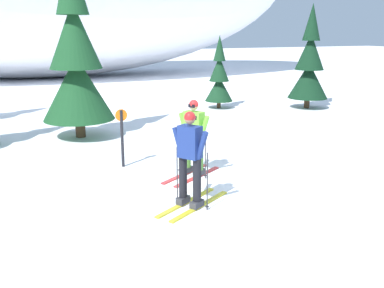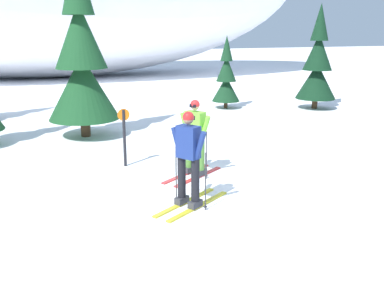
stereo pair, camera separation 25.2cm
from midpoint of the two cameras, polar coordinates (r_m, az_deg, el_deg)
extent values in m
plane|color=white|center=(9.42, 9.08, -5.02)|extent=(120.00, 120.00, 0.00)
cube|color=gold|center=(8.27, -0.02, -7.58)|extent=(1.52, 1.01, 0.03)
cube|color=gold|center=(8.10, 1.76, -8.09)|extent=(1.52, 1.01, 0.03)
cube|color=#38383D|center=(8.17, -0.44, -7.31)|extent=(0.31, 0.27, 0.12)
cube|color=#38383D|center=(8.00, 1.34, -7.82)|extent=(0.31, 0.27, 0.12)
cylinder|color=black|center=(8.01, -0.45, -4.30)|extent=(0.15, 0.15, 0.79)
cylinder|color=black|center=(7.83, 1.36, -4.75)|extent=(0.15, 0.15, 0.79)
cube|color=navy|center=(7.72, 0.45, 0.27)|extent=(0.41, 0.46, 0.58)
cylinder|color=navy|center=(7.88, -0.98, 0.16)|extent=(0.23, 0.29, 0.58)
cylinder|color=navy|center=(7.60, 1.94, -0.41)|extent=(0.23, 0.29, 0.58)
sphere|color=#A37556|center=(7.63, 0.46, 3.30)|extent=(0.19, 0.19, 0.19)
sphere|color=red|center=(7.62, 0.46, 3.52)|extent=(0.21, 0.21, 0.21)
cube|color=black|center=(7.69, 0.82, 3.46)|extent=(0.11, 0.15, 0.07)
cylinder|color=#2D2D33|center=(8.16, -1.20, -3.98)|extent=(0.02, 0.02, 1.07)
cylinder|color=#2D2D33|center=(8.33, -1.18, -7.09)|extent=(0.07, 0.07, 0.01)
cylinder|color=#2D2D33|center=(7.78, 2.70, -4.94)|extent=(0.02, 0.02, 1.07)
cylinder|color=#2D2D33|center=(7.96, 2.66, -8.18)|extent=(0.07, 0.07, 0.01)
cube|color=red|center=(9.64, 1.59, -4.28)|extent=(1.42, 0.97, 0.03)
cube|color=red|center=(9.83, -0.02, -3.90)|extent=(1.42, 0.97, 0.03)
cube|color=#38383D|center=(9.70, 1.93, -3.70)|extent=(0.31, 0.27, 0.12)
cube|color=#38383D|center=(9.88, 0.32, -3.34)|extent=(0.31, 0.27, 0.12)
cylinder|color=#4C8433|center=(9.57, 1.95, -1.26)|extent=(0.15, 0.15, 0.74)
cylinder|color=#4C8433|center=(9.76, 0.33, -0.94)|extent=(0.15, 0.15, 0.74)
cube|color=#75C638|center=(9.51, 1.15, 2.63)|extent=(0.43, 0.49, 0.55)
cylinder|color=#75C638|center=(9.37, 2.46, 2.02)|extent=(0.23, 0.28, 0.58)
cylinder|color=#75C638|center=(9.67, -0.12, 2.43)|extent=(0.23, 0.28, 0.58)
sphere|color=tan|center=(9.43, 1.16, 4.99)|extent=(0.19, 0.19, 0.19)
sphere|color=red|center=(9.43, 1.16, 5.17)|extent=(0.21, 0.21, 0.21)
cube|color=black|center=(9.36, 0.88, 4.99)|extent=(0.11, 0.15, 0.07)
cylinder|color=#2D2D33|center=(9.42, 2.67, -1.49)|extent=(0.02, 0.02, 1.05)
cylinder|color=#2D2D33|center=(9.56, 2.64, -4.17)|extent=(0.07, 0.07, 0.01)
cylinder|color=#2D2D33|center=(9.81, -0.75, -0.80)|extent=(0.02, 0.02, 1.05)
cylinder|color=#2D2D33|center=(9.95, -0.74, -3.39)|extent=(0.07, 0.07, 0.01)
cylinder|color=#47301E|center=(13.59, -13.21, 2.51)|extent=(0.29, 0.29, 0.73)
cone|color=#194723|center=(13.40, -13.49, 7.18)|extent=(2.10, 2.10, 1.88)
cone|color=#194723|center=(13.30, -13.89, 13.60)|extent=(1.51, 1.51, 1.88)
cylinder|color=#47301E|center=(18.12, 4.81, 5.31)|extent=(0.16, 0.16, 0.40)
cone|color=#14381E|center=(18.03, 4.86, 7.20)|extent=(1.13, 1.13, 1.01)
cone|color=#14381E|center=(17.94, 4.91, 9.77)|extent=(0.82, 0.82, 1.01)
cone|color=#14381E|center=(17.89, 4.97, 12.36)|extent=(0.50, 0.50, 1.01)
cylinder|color=#47301E|center=(18.67, 16.08, 5.32)|extent=(0.22, 0.22, 0.56)
cone|color=black|center=(18.56, 16.27, 7.92)|extent=(1.60, 1.60, 1.44)
cone|color=black|center=(18.47, 16.53, 11.45)|extent=(1.15, 1.15, 1.44)
cone|color=black|center=(18.45, 16.80, 15.01)|extent=(0.71, 0.71, 1.44)
cylinder|color=black|center=(10.35, -8.11, 0.75)|extent=(0.07, 0.07, 1.36)
cylinder|color=orange|center=(10.23, -8.22, 3.79)|extent=(0.28, 0.02, 0.28)
camera|label=1|loc=(0.13, -89.17, 0.22)|focal=40.91mm
camera|label=2|loc=(0.13, 90.83, -0.22)|focal=40.91mm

